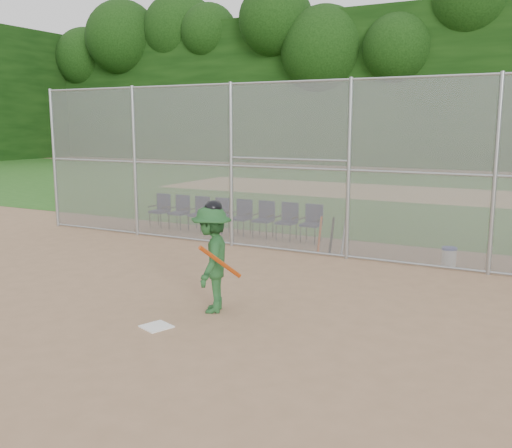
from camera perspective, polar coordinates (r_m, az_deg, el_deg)
The scene contains 17 objects.
ground at distance 9.20m, azimuth -7.35°, elevation -9.17°, with size 100.00×100.00×0.00m, color #A57D5C.
grass_strip at distance 25.77m, azimuth 16.26°, elevation 2.89°, with size 100.00×100.00×0.00m, color #285D1C.
dirt_patch_far at distance 25.77m, azimuth 16.26°, elevation 2.89°, with size 24.00×24.00×0.00m, color tan.
backstop_fence at distance 13.13m, azimuth 5.11°, elevation 5.85°, with size 16.09×0.09×4.00m.
treeline at distance 27.67m, azimuth 17.70°, elevation 14.69°, with size 81.00×60.00×11.00m.
home_plate at distance 8.81m, azimuth -9.93°, elevation -10.06°, with size 0.40×0.40×0.02m, color white.
batter_at_plate at distance 9.19m, azimuth -4.44°, elevation -3.43°, with size 1.12×1.36×1.82m.
water_cooler at distance 12.89m, azimuth 18.74°, elevation -3.11°, with size 0.32×0.32×0.41m.
spare_bats at distance 13.54m, azimuth 7.58°, elevation -1.14°, with size 0.66×0.32×0.84m.
chair_0 at distance 17.09m, azimuth -9.65°, elevation 1.33°, with size 0.54×0.52×0.96m, color #10183D, non-canonical shape.
chair_1 at distance 16.68m, azimuth -7.77°, elevation 1.17°, with size 0.54×0.52×0.96m, color #10183D, non-canonical shape.
chair_2 at distance 16.30m, azimuth -5.79°, elevation 1.01°, with size 0.54×0.52×0.96m, color #10183D, non-canonical shape.
chair_3 at distance 15.93m, azimuth -3.72°, elevation 0.83°, with size 0.54×0.52×0.96m, color #10183D, non-canonical shape.
chair_4 at distance 15.59m, azimuth -1.56°, elevation 0.64°, with size 0.54×0.52×0.96m, color #10183D, non-canonical shape.
chair_5 at distance 15.26m, azimuth 0.70°, elevation 0.45°, with size 0.54×0.52×0.96m, color #10183D, non-canonical shape.
chair_6 at distance 14.97m, azimuth 3.05°, elevation 0.25°, with size 0.54×0.52×0.96m, color #10183D, non-canonical shape.
chair_7 at distance 14.70m, azimuth 5.49°, elevation 0.04°, with size 0.54×0.52×0.96m, color #10183D, non-canonical shape.
Camera 1 is at (5.04, -7.09, 3.00)m, focal length 40.00 mm.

